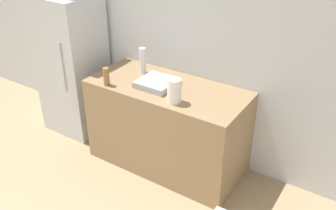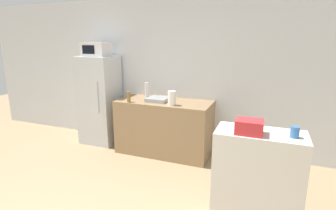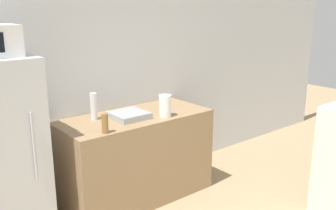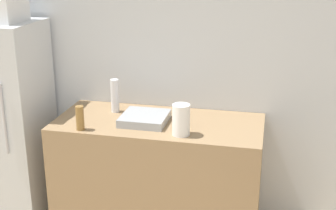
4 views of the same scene
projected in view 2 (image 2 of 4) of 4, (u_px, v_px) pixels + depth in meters
The scene contains 11 objects.
wall_back at pixel (164, 74), 4.65m from camera, with size 8.00×0.06×2.60m, color silver.
refrigerator at pixel (100, 100), 4.85m from camera, with size 0.66×0.59×1.61m.
microwave at pixel (96, 49), 4.63m from camera, with size 0.45×0.34×0.24m.
counter at pixel (164, 127), 4.45m from camera, with size 1.56×0.71×0.90m, color #937551.
sink_basin at pixel (158, 99), 4.33m from camera, with size 0.34×0.34×0.06m, color #9EA3A8.
bottle_tall at pixel (147, 90), 4.57m from camera, with size 0.06×0.06×0.27m, color silver.
bottle_short at pixel (129, 97), 4.24m from camera, with size 0.06×0.06×0.18m, color olive.
shelf_cabinet at pixel (256, 185), 2.50m from camera, with size 0.80×0.40×1.07m, color silver.
basket at pixel (249, 127), 2.32m from camera, with size 0.24×0.19×0.13m, color red.
jar at pixel (295, 132), 2.23m from camera, with size 0.07×0.07×0.10m, color #336BB2.
paper_towel_roll at pixel (172, 98), 4.03m from camera, with size 0.12×0.12×0.22m, color white.
Camera 2 is at (1.76, -1.23, 1.88)m, focal length 28.00 mm.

